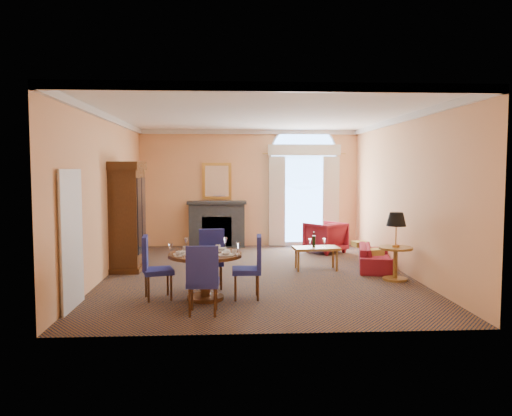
{
  "coord_description": "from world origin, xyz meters",
  "views": [
    {
      "loc": [
        -0.58,
        -10.01,
        2.11
      ],
      "look_at": [
        0.0,
        0.5,
        1.3
      ],
      "focal_mm": 35.0,
      "sensor_mm": 36.0,
      "label": 1
    }
  ],
  "objects": [
    {
      "name": "room_envelope",
      "position": [
        -0.03,
        0.67,
        2.51
      ],
      "size": [
        6.04,
        7.52,
        3.45
      ],
      "color": "#FFB779",
      "rests_on": "ground"
    },
    {
      "name": "coffee_table",
      "position": [
        1.26,
        0.31,
        0.44
      ],
      "size": [
        0.99,
        0.6,
        0.8
      ],
      "rotation": [
        0.0,
        0.0,
        0.08
      ],
      "color": "olive",
      "rests_on": "ground"
    },
    {
      "name": "armoire",
      "position": [
        -2.72,
        0.6,
        1.1
      ],
      "size": [
        0.65,
        1.16,
        2.27
      ],
      "color": "#381E0C",
      "rests_on": "ground"
    },
    {
      "name": "sofa",
      "position": [
        2.55,
        0.38,
        0.25
      ],
      "size": [
        1.05,
        1.79,
        0.49
      ],
      "primitive_type": "imported",
      "rotation": [
        0.0,
        0.0,
        1.32
      ],
      "color": "maroon",
      "rests_on": "ground"
    },
    {
      "name": "dining_chair_east",
      "position": [
        -0.19,
        -1.95,
        0.59
      ],
      "size": [
        0.49,
        0.47,
        1.03
      ],
      "rotation": [
        0.0,
        0.0,
        1.56
      ],
      "color": "navy",
      "rests_on": "ground"
    },
    {
      "name": "dining_chair_north",
      "position": [
        -0.9,
        -1.08,
        0.59
      ],
      "size": [
        0.49,
        0.5,
        1.03
      ],
      "rotation": [
        0.0,
        0.0,
        3.19
      ],
      "color": "navy",
      "rests_on": "ground"
    },
    {
      "name": "ground",
      "position": [
        0.0,
        0.0,
        0.0
      ],
      "size": [
        7.5,
        7.5,
        0.0
      ],
      "primitive_type": "plane",
      "color": "#111E37",
      "rests_on": "ground"
    },
    {
      "name": "dining_chair_west",
      "position": [
        -1.83,
        -1.9,
        0.59
      ],
      "size": [
        0.57,
        0.57,
        1.03
      ],
      "rotation": [
        0.0,
        0.0,
        -1.3
      ],
      "color": "navy",
      "rests_on": "ground"
    },
    {
      "name": "armchair",
      "position": [
        1.88,
        2.48,
        0.39
      ],
      "size": [
        1.19,
        1.19,
        0.79
      ],
      "primitive_type": "imported",
      "rotation": [
        0.0,
        0.0,
        3.77
      ],
      "color": "maroon",
      "rests_on": "ground"
    },
    {
      "name": "side_table",
      "position": [
        2.6,
        -0.76,
        0.81
      ],
      "size": [
        0.64,
        0.64,
        1.27
      ],
      "color": "olive",
      "rests_on": "ground"
    },
    {
      "name": "dining_table",
      "position": [
        -0.96,
        -1.99,
        0.57
      ],
      "size": [
        1.2,
        1.2,
        0.96
      ],
      "color": "#381E0C",
      "rests_on": "ground"
    },
    {
      "name": "dining_chair_south",
      "position": [
        -0.96,
        -2.91,
        0.59
      ],
      "size": [
        0.47,
        0.48,
        1.03
      ],
      "rotation": [
        0.0,
        0.0,
        -0.03
      ],
      "color": "navy",
      "rests_on": "ground"
    }
  ]
}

